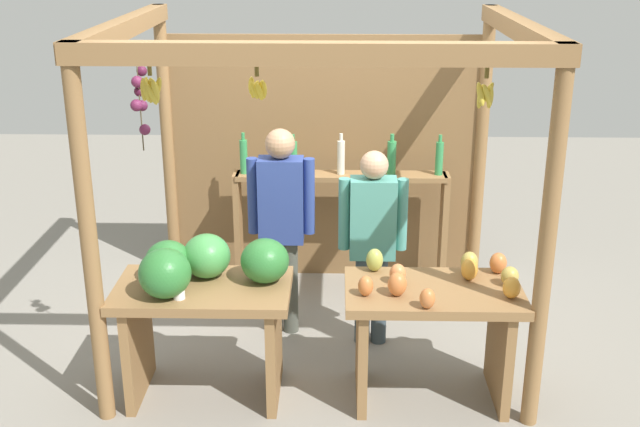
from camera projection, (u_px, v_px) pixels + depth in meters
ground_plane at (321, 333)px, 5.88m from camera, size 12.00×12.00×0.00m
market_stall at (321, 140)px, 5.85m from camera, size 2.73×2.29×2.30m
fruit_counter_left at (203, 290)px, 4.89m from camera, size 1.15×0.69×1.07m
fruit_counter_right at (434, 315)px, 4.91m from camera, size 1.09×0.65×0.92m
bottle_shelf_unit at (341, 201)px, 6.38m from camera, size 1.74×0.22×1.34m
vendor_man at (281, 215)px, 5.61m from camera, size 0.48×0.21×1.56m
vendor_woman at (373, 233)px, 5.48m from camera, size 0.48×0.20×1.45m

